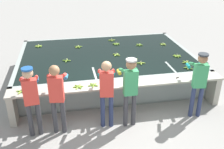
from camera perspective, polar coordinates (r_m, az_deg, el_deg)
name	(u,v)px	position (r m, az deg, el deg)	size (l,w,h in m)	color
ground_plane	(121,116)	(6.94, 2.02, -8.98)	(80.00, 80.00, 0.00)	gray
wash_tank	(106,66)	(8.77, -1.28, 1.90)	(5.59, 3.83, 0.84)	gray
work_ledge	(120,91)	(6.80, 1.69, -3.58)	(5.59, 0.45, 0.84)	#A8A393
worker_0	(31,95)	(6.03, -17.22, -4.30)	(0.45, 0.74, 1.71)	#38383D
worker_1	(57,93)	(5.98, -11.92, -3.95)	(0.47, 0.74, 1.73)	#38383D
worker_2	(107,88)	(6.06, -1.18, -2.97)	(0.47, 0.74, 1.72)	navy
worker_3	(130,86)	(6.10, 3.96, -2.45)	(0.41, 0.73, 1.75)	#38383D
worker_4	(199,79)	(6.78, 18.44, -0.90)	(0.48, 0.75, 1.74)	navy
banana_bunch_floating_0	(163,44)	(9.65, 11.04, 6.50)	(0.26, 0.26, 0.08)	#93BC3D
banana_bunch_floating_1	(38,46)	(9.64, -15.71, 5.98)	(0.27, 0.28, 0.08)	#93BC3D
banana_bunch_floating_2	(78,47)	(9.29, -7.38, 6.02)	(0.27, 0.28, 0.08)	#8CB738
banana_bunch_floating_3	(67,60)	(8.16, -9.87, 3.03)	(0.28, 0.28, 0.08)	#75A333
banana_bunch_floating_4	(134,59)	(8.15, 4.73, 3.28)	(0.28, 0.28, 0.08)	#75A333
banana_bunch_floating_5	(112,40)	(9.91, -0.08, 7.49)	(0.28, 0.28, 0.08)	#9EC642
banana_bunch_floating_6	(141,63)	(7.91, 6.31, 2.52)	(0.28, 0.28, 0.08)	#93BC3D
banana_bunch_floating_7	(116,55)	(8.50, 0.94, 4.34)	(0.24, 0.24, 0.08)	#93BC3D
banana_bunch_floating_8	(116,44)	(9.51, 0.90, 6.70)	(0.28, 0.28, 0.08)	#75A333
banana_bunch_floating_9	(177,56)	(8.66, 13.96, 3.97)	(0.28, 0.27, 0.08)	#7FAD33
banana_bunch_floating_10	(186,62)	(8.23, 15.88, 2.61)	(0.27, 0.28, 0.08)	#8CB738
banana_bunch_floating_11	(188,68)	(7.85, 16.27, 1.42)	(0.28, 0.27, 0.08)	#75A333
banana_bunch_floating_12	(139,45)	(9.46, 5.93, 6.45)	(0.28, 0.27, 0.08)	#75A333
banana_bunch_ledge_0	(78,87)	(6.55, -7.37, -2.64)	(0.28, 0.26, 0.08)	#7FAD33
banana_bunch_ledge_1	(22,91)	(6.66, -19.07, -3.45)	(0.28, 0.27, 0.08)	#8CB738
banana_bunch_ledge_2	(93,85)	(6.59, -4.12, -2.30)	(0.27, 0.27, 0.08)	#7FAD33
knife_0	(179,77)	(7.24, 14.41, -0.51)	(0.32, 0.19, 0.02)	silver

